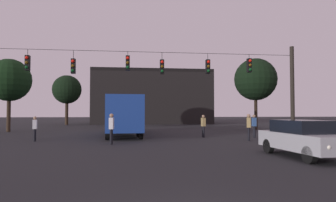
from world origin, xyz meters
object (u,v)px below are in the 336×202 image
Objects in this scene: tree_right_far at (67,90)px; pedestrian_crossing_center at (249,126)px; car_near_right at (303,138)px; tree_left_silhouette at (9,80)px; pedestrian_crossing_right at (203,125)px; city_bus at (123,112)px; tree_behind_building at (255,80)px; pedestrian_crossing_left at (111,127)px; pedestrian_near_bus at (254,125)px; pedestrian_trailing at (35,127)px.

pedestrian_crossing_center is at bearing -57.75° from tree_right_far.
car_near_right is 26.41m from tree_left_silhouette.
car_near_right is 10.17m from pedestrian_crossing_right.
car_near_right is at bearing -59.66° from city_bus.
pedestrian_crossing_right is 0.24× the size of tree_left_silhouette.
city_bus is at bearing -25.93° from tree_left_silhouette.
tree_left_silhouette is 24.58m from tree_behind_building.
pedestrian_crossing_right is (6.38, 4.05, -0.08)m from pedestrian_crossing_left.
tree_left_silhouette reaches higher than pedestrian_crossing_right.
pedestrian_crossing_center is 3.72m from pedestrian_crossing_right.
city_bus is at bearing -67.28° from tree_right_far.
car_near_right is 2.56× the size of pedestrian_crossing_center.
city_bus is 10.27m from pedestrian_crossing_center.
pedestrian_crossing_center is 0.24× the size of tree_right_far.
pedestrian_crossing_right is at bearing -58.49° from tree_right_far.
pedestrian_crossing_right is (-2.28, 2.94, -0.06)m from pedestrian_crossing_center.
city_bus is at bearing 158.12° from pedestrian_near_bus.
car_near_right is at bearing -101.05° from pedestrian_near_bus.
tree_right_far reaches higher than pedestrian_crossing_right.
tree_behind_building is at bearing 48.78° from pedestrian_crossing_right.
tree_behind_building is at bearing 22.84° from city_bus.
pedestrian_trailing is 0.21× the size of tree_behind_building.
tree_left_silhouette reaches higher than pedestrian_crossing_left.
pedestrian_crossing_right is at bearing 169.61° from pedestrian_near_bus.
tree_right_far reaches higher than city_bus.
city_bus is at bearing 151.89° from pedestrian_crossing_right.
pedestrian_trailing reaches higher than car_near_right.
pedestrian_crossing_center is (8.21, -6.11, -0.88)m from city_bus.
pedestrian_crossing_center is (8.66, 1.12, -0.02)m from pedestrian_crossing_left.
pedestrian_crossing_left is at bearing 143.86° from car_near_right.
pedestrian_near_bus is at bearing 78.95° from car_near_right.
pedestrian_crossing_left is 0.25× the size of tree_right_far.
pedestrian_crossing_right is 1.05× the size of pedestrian_trailing.
pedestrian_near_bus is 30.66m from tree_right_far.
pedestrian_crossing_left is at bearing -172.65° from pedestrian_crossing_center.
pedestrian_crossing_center reaches higher than car_near_right.
tree_left_silhouette is at bearing 153.28° from pedestrian_crossing_right.
tree_right_far is at bearing 112.72° from city_bus.
tree_right_far is (-16.31, 33.72, 4.31)m from car_near_right.
car_near_right is 2.69× the size of pedestrian_crossing_right.
pedestrian_crossing_left reaches higher than pedestrian_near_bus.
pedestrian_trailing is 12.00m from tree_left_silhouette.
pedestrian_near_bus is (1.83, 9.35, 0.15)m from car_near_right.
pedestrian_crossing_left is at bearing -26.73° from pedestrian_trailing.
tree_right_far reaches higher than tree_left_silhouette.
city_bus is 1.61× the size of tree_left_silhouette.
pedestrian_crossing_right is at bearing 32.42° from pedestrian_crossing_left.
car_near_right is 2.82× the size of pedestrian_trailing.
car_near_right is at bearing -94.03° from pedestrian_crossing_center.
pedestrian_crossing_center is 13.86m from tree_behind_building.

